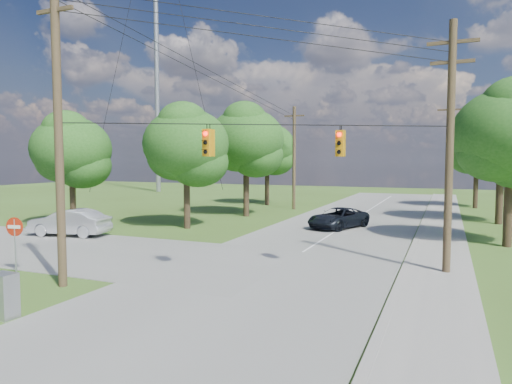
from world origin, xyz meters
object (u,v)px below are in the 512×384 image
at_px(car_main_north, 338,218).
at_px(pole_ne, 450,144).
at_px(control_cabinet, 4,296).
at_px(car_cross_silver, 69,222).
at_px(pole_sw, 58,122).
at_px(pole_north_e, 449,156).
at_px(do_not_enter_sign, 15,233).
at_px(pole_north_w, 294,157).

bearing_deg(car_main_north, pole_ne, -35.68).
height_order(car_main_north, control_cabinet, car_main_north).
bearing_deg(pole_ne, car_cross_silver, 176.63).
relative_size(pole_sw, control_cabinet, 8.65).
distance_m(pole_ne, car_main_north, 14.04).
bearing_deg(control_cabinet, pole_sw, 110.03).
bearing_deg(pole_sw, pole_north_e, 65.48).
bearing_deg(car_main_north, pole_sw, -86.93).
height_order(pole_ne, do_not_enter_sign, pole_ne).
height_order(pole_sw, pole_north_e, pole_sw).
bearing_deg(do_not_enter_sign, pole_ne, 11.91).
height_order(pole_north_e, car_cross_silver, pole_north_e).
bearing_deg(pole_sw, do_not_enter_sign, 169.47).
bearing_deg(pole_north_e, car_main_north, -123.16).
relative_size(pole_north_w, car_main_north, 1.97).
xyz_separation_m(car_main_north, control_cabinet, (-5.32, -22.14, -0.04)).
bearing_deg(control_cabinet, car_main_north, 78.44).
distance_m(pole_north_w, car_cross_silver, 22.65).
xyz_separation_m(pole_north_w, car_cross_silver, (-8.16, -20.70, -4.26)).
distance_m(pole_north_e, car_main_north, 13.66).
distance_m(pole_ne, pole_north_e, 22.00).
distance_m(pole_sw, pole_ne, 15.51).
bearing_deg(car_main_north, control_cabinet, -81.55).
height_order(control_cabinet, do_not_enter_sign, do_not_enter_sign).
relative_size(pole_north_e, pole_north_w, 1.00).
relative_size(pole_north_w, car_cross_silver, 1.96).
height_order(pole_north_w, control_cabinet, pole_north_w).
relative_size(pole_ne, car_cross_silver, 2.06).
distance_m(pole_ne, do_not_enter_sign, 18.50).
bearing_deg(pole_ne, pole_sw, -150.62).
height_order(pole_ne, control_cabinet, pole_ne).
xyz_separation_m(pole_ne, pole_north_w, (-13.90, 22.00, -0.34)).
bearing_deg(pole_north_w, pole_sw, -89.23).
bearing_deg(pole_north_e, pole_ne, -90.00).
height_order(pole_sw, pole_north_w, pole_sw).
height_order(pole_north_e, car_main_north, pole_north_e).
xyz_separation_m(pole_sw, control_cabinet, (1.10, -3.37, -5.53)).
bearing_deg(pole_sw, car_cross_silver, 133.89).
distance_m(pole_ne, pole_north_w, 26.03).
relative_size(pole_north_e, control_cabinet, 7.21).
height_order(pole_ne, car_cross_silver, pole_ne).
distance_m(car_main_north, do_not_enter_sign, 20.60).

